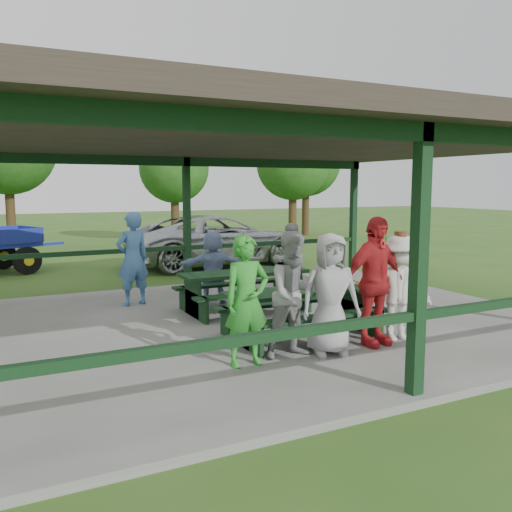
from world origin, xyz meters
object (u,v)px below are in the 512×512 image
contestant_grey_left (295,294)px  contestant_red (374,281)px  spectator_blue (133,259)px  picnic_table_near (301,307)px  contestant_white_fedora (399,287)px  spectator_lblue (213,267)px  contestant_grey_mid (330,294)px  contestant_green (247,301)px  spectator_grey (290,260)px  picnic_table_far (244,286)px  pickup_truck (218,240)px

contestant_grey_left → contestant_red: (1.32, -0.04, 0.08)m
spectator_blue → picnic_table_near: bearing=104.8°
contestant_white_fedora → spectator_lblue: 4.02m
contestant_grey_mid → spectator_blue: (-1.66, 4.38, 0.07)m
contestant_green → contestant_red: size_ratio=0.90×
spectator_lblue → spectator_grey: bearing=-167.6°
picnic_table_far → pickup_truck: bearing=71.5°
spectator_grey → contestant_green: bearing=53.1°
contestant_grey_left → spectator_grey: contestant_grey_left is taller
picnic_table_far → pickup_truck: size_ratio=0.43×
contestant_green → contestant_grey_left: contestant_grey_left is taller
contestant_green → contestant_grey_left: size_ratio=0.99×
contestant_white_fedora → spectator_blue: 5.21m
spectator_lblue → contestant_red: bearing=120.8°
picnic_table_far → spectator_grey: spectator_grey is taller
picnic_table_near → contestant_white_fedora: contestant_white_fedora is taller
picnic_table_near → contestant_grey_left: (-0.60, -0.83, 0.40)m
picnic_table_far → spectator_grey: (1.45, 0.81, 0.31)m
contestant_grey_mid → contestant_red: contestant_red is taller
spectator_blue → pickup_truck: (3.91, 5.04, -0.24)m
contestant_red → spectator_lblue: contestant_red is taller
contestant_green → contestant_grey_mid: size_ratio=1.01×
contestant_green → spectator_lblue: 3.92m
spectator_blue → contestant_grey_left: bearing=92.9°
picnic_table_far → spectator_lblue: (-0.26, 0.91, 0.27)m
spectator_blue → picnic_table_far: bearing=128.1°
contestant_red → spectator_grey: (0.71, 3.67, -0.17)m
contestant_green → contestant_grey_left: bearing=2.6°
pickup_truck → picnic_table_near: bearing=162.5°
contestant_green → spectator_blue: spectator_blue is taller
picnic_table_near → spectator_blue: spectator_blue is taller
picnic_table_far → contestant_grey_left: size_ratio=1.39×
spectator_blue → spectator_grey: spectator_blue is taller
contestant_grey_mid → contestant_grey_left: bearing=-179.0°
contestant_grey_mid → spectator_blue: spectator_blue is taller
contestant_grey_left → contestant_grey_mid: (0.50, -0.12, -0.02)m
contestant_white_fedora → spectator_blue: (-3.01, 4.25, 0.12)m
picnic_table_far → spectator_blue: (-1.75, 1.44, 0.45)m
picnic_table_near → contestant_white_fedora: (1.24, -0.81, 0.34)m
contestant_red → spectator_blue: bearing=114.0°
contestant_green → spectator_grey: (2.78, 3.67, -0.08)m
contestant_grey_left → contestant_red: 1.33m
contestant_white_fedora → picnic_table_near: bearing=162.5°
picnic_table_near → contestant_green: 1.65m
contestant_grey_mid → spectator_blue: 4.69m
spectator_lblue → spectator_grey: spectator_grey is taller
picnic_table_near → contestant_grey_left: contestant_grey_left is taller
picnic_table_near → contestant_red: 1.22m
picnic_table_far → spectator_lblue: size_ratio=1.64×
contestant_green → spectator_grey: contestant_green is taller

